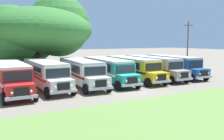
% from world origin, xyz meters
% --- Properties ---
extents(ground_plane, '(220.00, 220.00, 0.00)m').
position_xyz_m(ground_plane, '(0.00, 0.00, 0.00)').
color(ground_plane, slate).
extents(foreground_grass_strip, '(80.00, 11.41, 0.01)m').
position_xyz_m(foreground_grass_strip, '(0.00, -9.19, 0.00)').
color(foreground_grass_strip, olive).
rests_on(foreground_grass_strip, ground_plane).
extents(parked_bus_slot_0, '(2.74, 10.85, 2.82)m').
position_xyz_m(parked_bus_slot_0, '(-10.66, 5.02, 1.58)').
color(parked_bus_slot_0, red).
rests_on(parked_bus_slot_0, ground_plane).
extents(parked_bus_slot_1, '(2.83, 10.86, 2.82)m').
position_xyz_m(parked_bus_slot_1, '(-7.24, 5.55, 1.58)').
color(parked_bus_slot_1, silver).
rests_on(parked_bus_slot_1, ground_plane).
extents(parked_bus_slot_2, '(3.33, 10.94, 2.82)m').
position_xyz_m(parked_bus_slot_2, '(-3.33, 5.23, 1.58)').
color(parked_bus_slot_2, silver).
rests_on(parked_bus_slot_2, ground_plane).
extents(parked_bus_slot_3, '(3.22, 10.92, 2.82)m').
position_xyz_m(parked_bus_slot_3, '(0.10, 5.31, 1.58)').
color(parked_bus_slot_3, teal).
rests_on(parked_bus_slot_3, ground_plane).
extents(parked_bus_slot_4, '(2.92, 10.87, 2.82)m').
position_xyz_m(parked_bus_slot_4, '(3.66, 5.30, 1.58)').
color(parked_bus_slot_4, yellow).
rests_on(parked_bus_slot_4, ground_plane).
extents(parked_bus_slot_5, '(2.88, 10.86, 2.82)m').
position_xyz_m(parked_bus_slot_5, '(6.96, 5.31, 1.58)').
color(parked_bus_slot_5, '#9E9993').
rests_on(parked_bus_slot_5, ground_plane).
extents(parked_bus_slot_6, '(3.41, 10.95, 2.82)m').
position_xyz_m(parked_bus_slot_6, '(10.54, 5.32, 1.58)').
color(parked_bus_slot_6, '#23519E').
rests_on(parked_bus_slot_6, ground_plane).
extents(broad_shade_tree, '(16.32, 15.95, 12.12)m').
position_xyz_m(broad_shade_tree, '(-5.12, 17.16, 6.47)').
color(broad_shade_tree, brown).
rests_on(broad_shade_tree, ground_plane).
extents(utility_pole, '(1.80, 0.20, 7.87)m').
position_xyz_m(utility_pole, '(14.92, 6.89, 4.19)').
color(utility_pole, brown).
rests_on(utility_pole, ground_plane).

